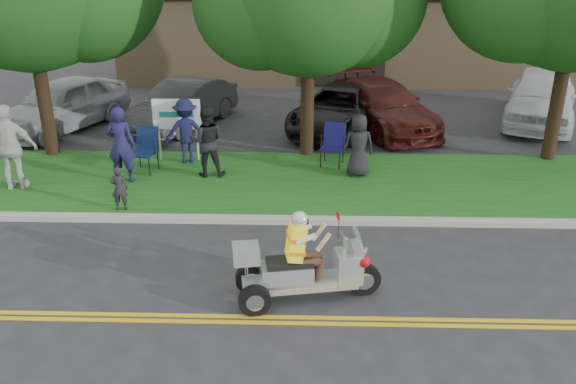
{
  "coord_description": "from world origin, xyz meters",
  "views": [
    {
      "loc": [
        0.44,
        -8.64,
        5.76
      ],
      "look_at": [
        0.14,
        2.0,
        1.17
      ],
      "focal_mm": 38.0,
      "sensor_mm": 36.0,
      "label": 1
    }
  ],
  "objects_px": {
    "parked_car_far_left": "(62,104)",
    "parked_car_mid": "(339,109)",
    "trike_scooter": "(301,270)",
    "lawn_chair_a": "(146,146)",
    "parked_car_far_right": "(542,97)",
    "spectator_adult_left": "(121,144)",
    "spectator_adult_right": "(11,147)",
    "parked_car_left": "(184,104)",
    "lawn_chair_b": "(333,141)",
    "parked_car_right": "(382,106)",
    "spectator_adult_mid": "(207,141)"
  },
  "relations": [
    {
      "from": "lawn_chair_a",
      "to": "parked_car_far_left",
      "type": "height_order",
      "value": "parked_car_far_left"
    },
    {
      "from": "parked_car_far_left",
      "to": "trike_scooter",
      "type": "bearing_deg",
      "value": -26.6
    },
    {
      "from": "lawn_chair_b",
      "to": "parked_car_far_right",
      "type": "xyz_separation_m",
      "value": [
        6.81,
        4.24,
        0.15
      ]
    },
    {
      "from": "trike_scooter",
      "to": "parked_car_mid",
      "type": "relative_size",
      "value": 0.52
    },
    {
      "from": "parked_car_far_left",
      "to": "spectator_adult_mid",
      "type": "bearing_deg",
      "value": -13.36
    },
    {
      "from": "trike_scooter",
      "to": "parked_car_left",
      "type": "relative_size",
      "value": 0.58
    },
    {
      "from": "lawn_chair_a",
      "to": "parked_car_far_left",
      "type": "bearing_deg",
      "value": 147.2
    },
    {
      "from": "parked_car_right",
      "to": "lawn_chair_b",
      "type": "bearing_deg",
      "value": -137.57
    },
    {
      "from": "lawn_chair_a",
      "to": "spectator_adult_right",
      "type": "bearing_deg",
      "value": -141.57
    },
    {
      "from": "parked_car_far_left",
      "to": "parked_car_mid",
      "type": "distance_m",
      "value": 8.59
    },
    {
      "from": "parked_car_far_right",
      "to": "spectator_adult_right",
      "type": "bearing_deg",
      "value": -135.26
    },
    {
      "from": "spectator_adult_left",
      "to": "parked_car_mid",
      "type": "xyz_separation_m",
      "value": [
        5.45,
        4.65,
        -0.37
      ]
    },
    {
      "from": "lawn_chair_b",
      "to": "parked_car_right",
      "type": "bearing_deg",
      "value": 79.76
    },
    {
      "from": "spectator_adult_mid",
      "to": "parked_car_left",
      "type": "xyz_separation_m",
      "value": [
        -1.43,
        4.46,
        -0.28
      ]
    },
    {
      "from": "lawn_chair_a",
      "to": "spectator_adult_left",
      "type": "height_order",
      "value": "spectator_adult_left"
    },
    {
      "from": "lawn_chair_b",
      "to": "parked_car_mid",
      "type": "distance_m",
      "value": 3.3
    },
    {
      "from": "trike_scooter",
      "to": "spectator_adult_mid",
      "type": "relative_size",
      "value": 1.42
    },
    {
      "from": "lawn_chair_b",
      "to": "spectator_adult_mid",
      "type": "bearing_deg",
      "value": -148.65
    },
    {
      "from": "parked_car_right",
      "to": "parked_car_far_right",
      "type": "bearing_deg",
      "value": -13.79
    },
    {
      "from": "trike_scooter",
      "to": "spectator_adult_right",
      "type": "xyz_separation_m",
      "value": [
        -6.77,
        4.4,
        0.55
      ]
    },
    {
      "from": "trike_scooter",
      "to": "parked_car_far_left",
      "type": "height_order",
      "value": "trike_scooter"
    },
    {
      "from": "spectator_adult_left",
      "to": "parked_car_far_left",
      "type": "bearing_deg",
      "value": -53.08
    },
    {
      "from": "spectator_adult_mid",
      "to": "spectator_adult_right",
      "type": "distance_m",
      "value": 4.51
    },
    {
      "from": "lawn_chair_b",
      "to": "parked_car_right",
      "type": "xyz_separation_m",
      "value": [
        1.66,
        3.49,
        0.01
      ]
    },
    {
      "from": "trike_scooter",
      "to": "parked_car_far_right",
      "type": "height_order",
      "value": "parked_car_far_right"
    },
    {
      "from": "trike_scooter",
      "to": "spectator_adult_mid",
      "type": "xyz_separation_m",
      "value": [
        -2.37,
        5.37,
        0.42
      ]
    },
    {
      "from": "spectator_adult_right",
      "to": "parked_car_mid",
      "type": "distance_m",
      "value": 9.42
    },
    {
      "from": "parked_car_right",
      "to": "parked_car_far_right",
      "type": "height_order",
      "value": "parked_car_far_right"
    },
    {
      "from": "trike_scooter",
      "to": "parked_car_right",
      "type": "bearing_deg",
      "value": 65.94
    },
    {
      "from": "lawn_chair_a",
      "to": "parked_car_mid",
      "type": "bearing_deg",
      "value": 51.43
    },
    {
      "from": "spectator_adult_right",
      "to": "parked_car_far_left",
      "type": "relative_size",
      "value": 0.44
    },
    {
      "from": "parked_car_left",
      "to": "parked_car_far_right",
      "type": "xyz_separation_m",
      "value": [
        11.39,
        0.69,
        0.15
      ]
    },
    {
      "from": "lawn_chair_a",
      "to": "parked_car_far_right",
      "type": "relative_size",
      "value": 0.22
    },
    {
      "from": "parked_car_right",
      "to": "parked_car_far_left",
      "type": "bearing_deg",
      "value": 159.99
    },
    {
      "from": "spectator_adult_left",
      "to": "parked_car_left",
      "type": "height_order",
      "value": "spectator_adult_left"
    },
    {
      "from": "lawn_chair_a",
      "to": "parked_car_right",
      "type": "height_order",
      "value": "parked_car_right"
    },
    {
      "from": "trike_scooter",
      "to": "parked_car_mid",
      "type": "height_order",
      "value": "trike_scooter"
    },
    {
      "from": "spectator_adult_left",
      "to": "parked_car_left",
      "type": "xyz_separation_m",
      "value": [
        0.56,
        4.91,
        -0.33
      ]
    },
    {
      "from": "lawn_chair_a",
      "to": "lawn_chair_b",
      "type": "height_order",
      "value": "lawn_chair_a"
    },
    {
      "from": "parked_car_mid",
      "to": "parked_car_right",
      "type": "bearing_deg",
      "value": 28.86
    },
    {
      "from": "parked_car_far_right",
      "to": "lawn_chair_b",
      "type": "bearing_deg",
      "value": -126.43
    },
    {
      "from": "parked_car_far_right",
      "to": "parked_car_mid",
      "type": "bearing_deg",
      "value": -149.99
    },
    {
      "from": "lawn_chair_a",
      "to": "spectator_adult_left",
      "type": "relative_size",
      "value": 0.6
    },
    {
      "from": "spectator_adult_right",
      "to": "parked_car_far_right",
      "type": "bearing_deg",
      "value": -159.82
    },
    {
      "from": "spectator_adult_left",
      "to": "parked_car_left",
      "type": "relative_size",
      "value": 0.43
    },
    {
      "from": "spectator_adult_mid",
      "to": "parked_car_mid",
      "type": "height_order",
      "value": "spectator_adult_mid"
    },
    {
      "from": "parked_car_mid",
      "to": "parked_car_far_right",
      "type": "bearing_deg",
      "value": 28.67
    },
    {
      "from": "lawn_chair_a",
      "to": "parked_car_mid",
      "type": "distance_m",
      "value": 6.39
    },
    {
      "from": "parked_car_right",
      "to": "spectator_adult_mid",
      "type": "bearing_deg",
      "value": -159.66
    },
    {
      "from": "trike_scooter",
      "to": "spectator_adult_mid",
      "type": "height_order",
      "value": "spectator_adult_mid"
    }
  ]
}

